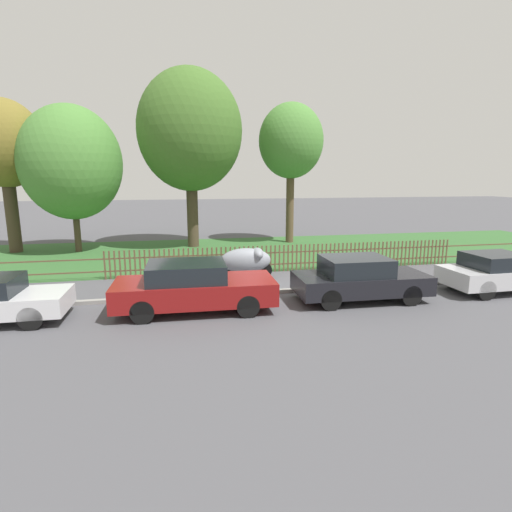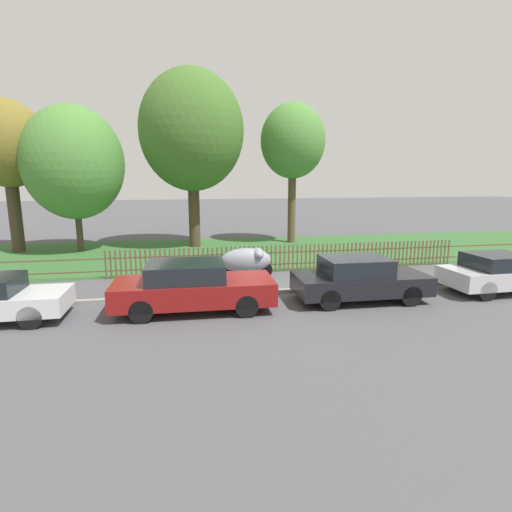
# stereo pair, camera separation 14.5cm
# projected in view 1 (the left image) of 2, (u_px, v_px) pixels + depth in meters

# --- Properties ---
(ground_plane) EXTENTS (120.00, 120.00, 0.00)m
(ground_plane) POSITION_uv_depth(u_px,v_px,m) (316.00, 292.00, 13.57)
(ground_plane) COLOR #4C4C51
(kerb_stone) EXTENTS (37.55, 0.20, 0.12)m
(kerb_stone) POSITION_uv_depth(u_px,v_px,m) (315.00, 289.00, 13.65)
(kerb_stone) COLOR gray
(kerb_stone) RESTS_ON ground
(grass_strip) EXTENTS (37.55, 9.47, 0.01)m
(grass_strip) POSITION_uv_depth(u_px,v_px,m) (265.00, 251.00, 21.14)
(grass_strip) COLOR #33602D
(grass_strip) RESTS_ON ground
(park_fence) EXTENTS (37.55, 0.05, 1.10)m
(park_fence) POSITION_uv_depth(u_px,v_px,m) (290.00, 258.00, 16.50)
(park_fence) COLOR brown
(park_fence) RESTS_ON ground
(parked_car_black_saloon) EXTENTS (4.62, 1.98, 1.44)m
(parked_car_black_saloon) POSITION_uv_depth(u_px,v_px,m) (193.00, 286.00, 11.51)
(parked_car_black_saloon) COLOR maroon
(parked_car_black_saloon) RESTS_ON ground
(parked_car_navy_estate) EXTENTS (4.16, 1.85, 1.39)m
(parked_car_navy_estate) POSITION_uv_depth(u_px,v_px,m) (359.00, 278.00, 12.51)
(parked_car_navy_estate) COLOR black
(parked_car_navy_estate) RESTS_ON ground
(parked_car_red_compact) EXTENTS (3.81, 1.77, 1.32)m
(parked_car_red_compact) POSITION_uv_depth(u_px,v_px,m) (498.00, 272.00, 13.49)
(parked_car_red_compact) COLOR #BCBCC1
(parked_car_red_compact) RESTS_ON ground
(covered_motorcycle) EXTENTS (2.06, 0.95, 1.17)m
(covered_motorcycle) POSITION_uv_depth(u_px,v_px,m) (247.00, 260.00, 15.27)
(covered_motorcycle) COLOR black
(covered_motorcycle) RESTS_ON ground
(tree_nearest_kerb) EXTENTS (3.78, 3.78, 7.66)m
(tree_nearest_kerb) POSITION_uv_depth(u_px,v_px,m) (4.00, 145.00, 19.77)
(tree_nearest_kerb) COLOR #473828
(tree_nearest_kerb) RESTS_ON ground
(tree_behind_motorcycle) EXTENTS (4.95, 4.95, 7.39)m
(tree_behind_motorcycle) POSITION_uv_depth(u_px,v_px,m) (71.00, 163.00, 20.06)
(tree_behind_motorcycle) COLOR #473828
(tree_behind_motorcycle) RESTS_ON ground
(tree_mid_park) EXTENTS (5.57, 5.57, 9.48)m
(tree_mid_park) POSITION_uv_depth(u_px,v_px,m) (190.00, 131.00, 21.27)
(tree_mid_park) COLOR #473828
(tree_mid_park) RESTS_ON ground
(tree_far_left) EXTENTS (3.70, 3.70, 8.00)m
(tree_far_left) POSITION_uv_depth(u_px,v_px,m) (291.00, 142.00, 22.84)
(tree_far_left) COLOR brown
(tree_far_left) RESTS_ON ground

